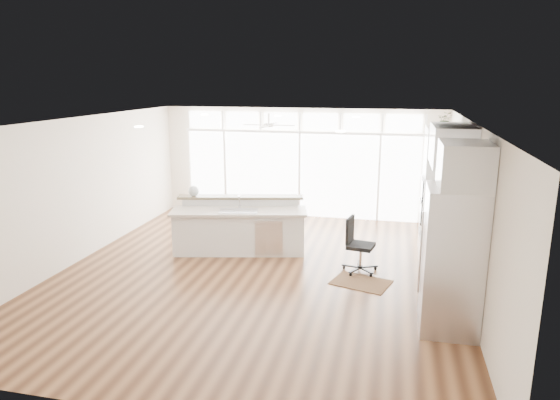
# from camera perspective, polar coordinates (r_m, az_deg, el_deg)

# --- Properties ---
(floor) EXTENTS (7.00, 8.00, 0.02)m
(floor) POSITION_cam_1_polar(r_m,az_deg,el_deg) (9.06, -2.52, -8.35)
(floor) COLOR #492916
(floor) RESTS_ON ground
(ceiling) EXTENTS (7.00, 8.00, 0.02)m
(ceiling) POSITION_cam_1_polar(r_m,az_deg,el_deg) (8.42, -2.71, 9.00)
(ceiling) COLOR white
(ceiling) RESTS_ON wall_back
(wall_back) EXTENTS (7.00, 0.04, 2.70)m
(wall_back) POSITION_cam_1_polar(r_m,az_deg,el_deg) (12.46, 2.33, 4.27)
(wall_back) COLOR white
(wall_back) RESTS_ON floor
(wall_front) EXTENTS (7.00, 0.04, 2.70)m
(wall_front) POSITION_cam_1_polar(r_m,az_deg,el_deg) (5.10, -14.95, -10.36)
(wall_front) COLOR white
(wall_front) RESTS_ON floor
(wall_left) EXTENTS (0.04, 8.00, 2.70)m
(wall_left) POSITION_cam_1_polar(r_m,az_deg,el_deg) (10.14, -22.04, 1.08)
(wall_left) COLOR white
(wall_left) RESTS_ON floor
(wall_right) EXTENTS (0.04, 8.00, 2.70)m
(wall_right) POSITION_cam_1_polar(r_m,az_deg,el_deg) (8.43, 20.98, -1.23)
(wall_right) COLOR white
(wall_right) RESTS_ON floor
(glass_wall) EXTENTS (5.80, 0.06, 2.08)m
(glass_wall) POSITION_cam_1_polar(r_m,az_deg,el_deg) (12.46, 2.27, 2.86)
(glass_wall) COLOR white
(glass_wall) RESTS_ON wall_back
(transom_row) EXTENTS (5.90, 0.06, 0.40)m
(transom_row) POSITION_cam_1_polar(r_m,az_deg,el_deg) (12.28, 2.32, 8.97)
(transom_row) COLOR white
(transom_row) RESTS_ON wall_back
(desk_window) EXTENTS (0.04, 0.85, 0.85)m
(desk_window) POSITION_cam_1_polar(r_m,az_deg,el_deg) (8.67, 20.57, 0.56)
(desk_window) COLOR silver
(desk_window) RESTS_ON wall_right
(ceiling_fan) EXTENTS (1.16, 1.16, 0.32)m
(ceiling_fan) POSITION_cam_1_polar(r_m,az_deg,el_deg) (11.27, -1.30, 9.07)
(ceiling_fan) COLOR white
(ceiling_fan) RESTS_ON ceiling
(recessed_lights) EXTENTS (3.40, 3.00, 0.02)m
(recessed_lights) POSITION_cam_1_polar(r_m,az_deg,el_deg) (8.62, -2.35, 8.97)
(recessed_lights) COLOR white
(recessed_lights) RESTS_ON ceiling
(oven_cabinet) EXTENTS (0.64, 1.20, 2.50)m
(oven_cabinet) POSITION_cam_1_polar(r_m,az_deg,el_deg) (10.15, 17.78, 0.87)
(oven_cabinet) COLOR white
(oven_cabinet) RESTS_ON floor
(desk_nook) EXTENTS (0.72, 1.30, 0.76)m
(desk_nook) POSITION_cam_1_polar(r_m,az_deg,el_deg) (8.95, 17.84, -6.64)
(desk_nook) COLOR white
(desk_nook) RESTS_ON floor
(upper_cabinets) EXTENTS (0.64, 1.30, 0.64)m
(upper_cabinets) POSITION_cam_1_polar(r_m,az_deg,el_deg) (8.50, 19.08, 5.93)
(upper_cabinets) COLOR white
(upper_cabinets) RESTS_ON wall_right
(refrigerator) EXTENTS (0.76, 0.90, 2.00)m
(refrigerator) POSITION_cam_1_polar(r_m,az_deg,el_deg) (7.19, 19.05, -6.47)
(refrigerator) COLOR silver
(refrigerator) RESTS_ON floor
(fridge_cabinet) EXTENTS (0.64, 0.90, 0.60)m
(fridge_cabinet) POSITION_cam_1_polar(r_m,az_deg,el_deg) (6.88, 20.38, 3.74)
(fridge_cabinet) COLOR white
(fridge_cabinet) RESTS_ON wall_right
(framed_photos) EXTENTS (0.06, 0.22, 0.80)m
(framed_photos) POSITION_cam_1_polar(r_m,az_deg,el_deg) (9.30, 20.03, 0.51)
(framed_photos) COLOR black
(framed_photos) RESTS_ON wall_right
(kitchen_island) EXTENTS (2.82, 1.57, 1.06)m
(kitchen_island) POSITION_cam_1_polar(r_m,az_deg,el_deg) (9.95, -4.68, -3.05)
(kitchen_island) COLOR white
(kitchen_island) RESTS_ON floor
(rug) EXTENTS (1.10, 0.92, 0.01)m
(rug) POSITION_cam_1_polar(r_m,az_deg,el_deg) (8.74, 9.23, -9.27)
(rug) COLOR #361F11
(rug) RESTS_ON floor
(office_chair) EXTENTS (0.59, 0.56, 0.99)m
(office_chair) POSITION_cam_1_polar(r_m,az_deg,el_deg) (9.05, 9.23, -5.15)
(office_chair) COLOR black
(office_chair) RESTS_ON floor
(fishbowl) EXTENTS (0.23, 0.23, 0.21)m
(fishbowl) POSITION_cam_1_polar(r_m,az_deg,el_deg) (10.30, -9.83, 1.02)
(fishbowl) COLOR silver
(fishbowl) RESTS_ON kitchen_island
(monitor) EXTENTS (0.15, 0.47, 0.39)m
(monitor) POSITION_cam_1_polar(r_m,az_deg,el_deg) (8.76, 17.59, -3.09)
(monitor) COLOR black
(monitor) RESTS_ON desk_nook
(keyboard) EXTENTS (0.13, 0.32, 0.02)m
(keyboard) POSITION_cam_1_polar(r_m,az_deg,el_deg) (8.80, 16.40, -4.19)
(keyboard) COLOR white
(keyboard) RESTS_ON desk_nook
(potted_plant) EXTENTS (0.30, 0.33, 0.22)m
(potted_plant) POSITION_cam_1_polar(r_m,az_deg,el_deg) (9.96, 18.35, 8.53)
(potted_plant) COLOR #365B27
(potted_plant) RESTS_ON oven_cabinet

